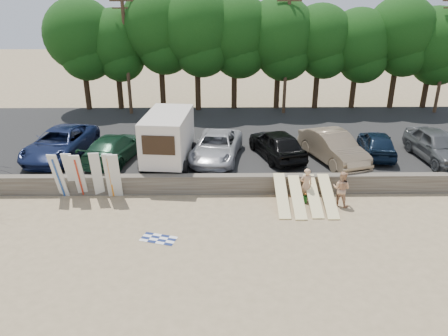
{
  "coord_description": "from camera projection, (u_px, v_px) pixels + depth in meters",
  "views": [
    {
      "loc": [
        -3.13,
        -17.45,
        9.9
      ],
      "look_at": [
        -2.87,
        3.0,
        1.4
      ],
      "focal_mm": 35.0,
      "sensor_mm": 36.0,
      "label": 1
    }
  ],
  "objects": [
    {
      "name": "surfboard_upright_3",
      "position": [
        97.0,
        175.0,
        21.67
      ],
      "size": [
        0.56,
        0.71,
        2.54
      ],
      "primitive_type": "cube",
      "rotation": [
        0.24,
        0.0,
        0.09
      ],
      "color": "silver",
      "rests_on": "ground"
    },
    {
      "name": "surfboard_upright_5",
      "position": [
        115.0,
        176.0,
        21.57
      ],
      "size": [
        0.58,
        0.82,
        2.52
      ],
      "primitive_type": "cube",
      "rotation": [
        0.28,
        0.0,
        0.1
      ],
      "color": "silver",
      "rests_on": "ground"
    },
    {
      "name": "seawall",
      "position": [
        279.0,
        184.0,
        22.53
      ],
      "size": [
        44.0,
        0.5,
        1.0
      ],
      "primitive_type": "cube",
      "color": "#6B6356",
      "rests_on": "ground"
    },
    {
      "name": "beachgoer_a",
      "position": [
        306.0,
        185.0,
        21.53
      ],
      "size": [
        0.67,
        0.47,
        1.74
      ],
      "primitive_type": "imported",
      "rotation": [
        0.0,
        0.0,
        3.24
      ],
      "color": "tan",
      "rests_on": "ground"
    },
    {
      "name": "surfboard_upright_2",
      "position": [
        79.0,
        176.0,
        21.61
      ],
      "size": [
        0.54,
        0.88,
        2.49
      ],
      "primitive_type": "cube",
      "rotation": [
        0.31,
        0.0,
        0.05
      ],
      "color": "silver",
      "rests_on": "ground"
    },
    {
      "name": "surfboard_low_1",
      "position": [
        297.0,
        197.0,
        21.09
      ],
      "size": [
        0.56,
        2.86,
        1.05
      ],
      "primitive_type": "cube",
      "rotation": [
        0.33,
        0.0,
        0.0
      ],
      "color": "#FFEAA0",
      "rests_on": "ground"
    },
    {
      "name": "gear_bag",
      "position": [
        303.0,
        195.0,
        22.14
      ],
      "size": [
        0.38,
        0.35,
        0.22
      ],
      "primitive_type": "cube",
      "rotation": [
        0.0,
        0.0,
        0.42
      ],
      "color": "orange",
      "rests_on": "ground"
    },
    {
      "name": "surfboard_low_0",
      "position": [
        282.0,
        195.0,
        21.13
      ],
      "size": [
        0.56,
        2.82,
        1.14
      ],
      "primitive_type": "cube",
      "rotation": [
        0.37,
        0.0,
        0.0
      ],
      "color": "#FFEAA0",
      "rests_on": "ground"
    },
    {
      "name": "ground",
      "position": [
        287.0,
        221.0,
        19.95
      ],
      "size": [
        120.0,
        120.0,
        0.0
      ],
      "primitive_type": "plane",
      "color": "tan",
      "rests_on": "ground"
    },
    {
      "name": "car_5",
      "position": [
        377.0,
        143.0,
        25.53
      ],
      "size": [
        2.33,
        4.51,
        1.47
      ],
      "primitive_type": "imported",
      "rotation": [
        0.0,
        0.0,
        3.0
      ],
      "color": "black",
      "rests_on": "parking_lot"
    },
    {
      "name": "parking_lot",
      "position": [
        265.0,
        140.0,
        29.51
      ],
      "size": [
        44.0,
        14.5,
        0.7
      ],
      "primitive_type": "cube",
      "color": "#282828",
      "rests_on": "ground"
    },
    {
      "name": "car_4",
      "position": [
        333.0,
        147.0,
        24.6
      ],
      "size": [
        3.32,
        5.48,
        1.7
      ],
      "primitive_type": "imported",
      "rotation": [
        0.0,
        0.0,
        0.32
      ],
      "color": "#877155",
      "rests_on": "parking_lot"
    },
    {
      "name": "beach_towel",
      "position": [
        159.0,
        239.0,
        18.53
      ],
      "size": [
        1.87,
        1.87,
        0.0
      ],
      "primitive_type": "plane",
      "rotation": [
        0.0,
        0.0,
        -0.3
      ],
      "color": "white",
      "rests_on": "ground"
    },
    {
      "name": "beachgoer_b",
      "position": [
        341.0,
        189.0,
        21.07
      ],
      "size": [
        1.09,
        1.03,
        1.77
      ],
      "primitive_type": "imported",
      "rotation": [
        0.0,
        0.0,
        2.57
      ],
      "color": "tan",
      "rests_on": "ground"
    },
    {
      "name": "car_0",
      "position": [
        60.0,
        143.0,
        25.27
      ],
      "size": [
        3.5,
        6.26,
        1.66
      ],
      "primitive_type": "imported",
      "rotation": [
        0.0,
        0.0,
        -0.13
      ],
      "color": "#121C40",
      "rests_on": "parking_lot"
    },
    {
      "name": "car_1",
      "position": [
        114.0,
        148.0,
        24.79
      ],
      "size": [
        3.17,
        5.56,
        1.52
      ],
      "primitive_type": "imported",
      "rotation": [
        0.0,
        0.0,
        2.93
      ],
      "color": "#123321",
      "rests_on": "parking_lot"
    },
    {
      "name": "surfboard_upright_4",
      "position": [
        110.0,
        176.0,
        21.59
      ],
      "size": [
        0.54,
        0.73,
        2.53
      ],
      "primitive_type": "cube",
      "rotation": [
        0.25,
        0.0,
        0.06
      ],
      "color": "silver",
      "rests_on": "ground"
    },
    {
      "name": "car_6",
      "position": [
        438.0,
        146.0,
        24.75
      ],
      "size": [
        2.4,
        5.26,
        1.75
      ],
      "primitive_type": "imported",
      "rotation": [
        0.0,
        0.0,
        0.07
      ],
      "color": "#484B4D",
      "rests_on": "parking_lot"
    },
    {
      "name": "utility_poles",
      "position": [
        287.0,
        51.0,
        32.67
      ],
      "size": [
        25.8,
        0.26,
        9.0
      ],
      "color": "#473321",
      "rests_on": "parking_lot"
    },
    {
      "name": "box_trailer",
      "position": [
        168.0,
        136.0,
        24.06
      ],
      "size": [
        2.93,
        4.7,
        2.86
      ],
      "rotation": [
        0.0,
        0.0,
        -0.1
      ],
      "color": "beige",
      "rests_on": "parking_lot"
    },
    {
      "name": "treeline",
      "position": [
        255.0,
        34.0,
        33.62
      ],
      "size": [
        32.98,
        6.39,
        9.4
      ],
      "color": "#382616",
      "rests_on": "parking_lot"
    },
    {
      "name": "surfboard_upright_1",
      "position": [
        71.0,
        174.0,
        21.79
      ],
      "size": [
        0.51,
        0.85,
        2.5
      ],
      "primitive_type": "cube",
      "rotation": [
        0.31,
        0.0,
        0.01
      ],
      "color": "silver",
      "rests_on": "ground"
    },
    {
      "name": "car_2",
      "position": [
        217.0,
        146.0,
        25.01
      ],
      "size": [
        3.34,
        5.67,
        1.48
      ],
      "primitive_type": "imported",
      "rotation": [
        0.0,
        0.0,
        -0.17
      ],
      "color": "#B0B1B6",
      "rests_on": "parking_lot"
    },
    {
      "name": "surfboard_low_2",
      "position": [
        313.0,
        196.0,
        21.21
      ],
      "size": [
        0.56,
        2.86,
        1.04
      ],
      "primitive_type": "cube",
      "rotation": [
        0.33,
        0.0,
        0.0
      ],
      "color": "#FFEAA0",
      "rests_on": "ground"
    },
    {
      "name": "surfboard_low_3",
      "position": [
        328.0,
        196.0,
        21.1
      ],
      "size": [
        0.56,
        2.84,
        1.11
      ],
      "primitive_type": "cube",
      "rotation": [
        0.36,
        0.0,
        0.0
      ],
      "color": "#FFEAA0",
      "rests_on": "ground"
    },
    {
      "name": "surfboard_upright_0",
      "position": [
        58.0,
        176.0,
        21.58
      ],
      "size": [
        0.61,
        0.84,
        2.52
      ],
      "primitive_type": "cube",
      "rotation": [
        0.28,
        0.0,
        -0.15
      ],
      "color": "silver",
      "rests_on": "ground"
    },
    {
      "name": "car_3",
      "position": [
        277.0,
        144.0,
        25.16
      ],
      "size": [
        3.3,
        5.26,
        1.67
      ],
      "primitive_type": "imported",
      "rotation": [
        0.0,
        0.0,
        3.43
      ],
      "color": "black",
      "rests_on": "parking_lot"
    },
    {
      "name": "cooler",
      "position": [
        303.0,
        199.0,
        21.68
      ],
      "size": [
        0.38,
        0.3,
        0.32
      ],
      "primitive_type": "cube",
      "rotation": [
        0.0,
        0.0,
        -0.01
      ],
      "color": "#25882C",
      "rests_on": "ground"
    }
  ]
}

